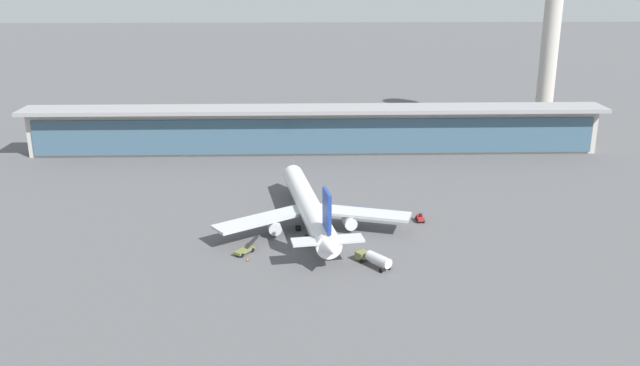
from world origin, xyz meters
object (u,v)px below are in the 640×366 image
(service_truck_under_wing_yellow, at_px, (307,241))
(service_truck_mid_apron_red, at_px, (420,218))
(service_truck_on_taxiway_olive, at_px, (245,250))
(service_truck_near_nose_olive, at_px, (375,259))
(service_truck_by_tail_blue, at_px, (352,210))
(airliner_on_stand, at_px, (309,207))
(control_tower, at_px, (553,19))
(safety_cone_bravo, at_px, (247,260))
(safety_cone_alpha, at_px, (381,267))

(service_truck_under_wing_yellow, relative_size, service_truck_mid_apron_red, 1.10)
(service_truck_under_wing_yellow, xyz_separation_m, service_truck_on_taxiway_olive, (-13.03, -4.52, -0.07))
(service_truck_near_nose_olive, distance_m, service_truck_by_tail_blue, 31.10)
(service_truck_by_tail_blue, bearing_deg, airliner_on_stand, -138.76)
(control_tower, bearing_deg, service_truck_by_tail_blue, -129.93)
(service_truck_under_wing_yellow, relative_size, safety_cone_bravo, 4.61)
(safety_cone_alpha, bearing_deg, service_truck_under_wing_yellow, 138.57)
(service_truck_on_taxiway_olive, relative_size, safety_cone_bravo, 8.95)
(service_truck_under_wing_yellow, xyz_separation_m, safety_cone_bravo, (-12.28, -8.38, -0.56))
(service_truck_near_nose_olive, height_order, service_truck_under_wing_yellow, service_truck_near_nose_olive)
(service_truck_mid_apron_red, height_order, safety_cone_bravo, service_truck_mid_apron_red)
(service_truck_under_wing_yellow, distance_m, safety_cone_alpha, 19.50)
(service_truck_mid_apron_red, xyz_separation_m, service_truck_on_taxiway_olive, (-39.90, -17.50, -0.07))
(service_truck_near_nose_olive, xyz_separation_m, safety_cone_alpha, (1.10, -1.10, -1.39))
(safety_cone_bravo, bearing_deg, service_truck_mid_apron_red, 28.62)
(service_truck_near_nose_olive, distance_m, safety_cone_bravo, 26.05)
(safety_cone_bravo, bearing_deg, safety_cone_alpha, -9.53)
(airliner_on_stand, xyz_separation_m, service_truck_mid_apron_red, (26.17, 3.04, -4.06))
(service_truck_by_tail_blue, bearing_deg, service_truck_on_taxiway_olive, -135.69)
(service_truck_near_nose_olive, bearing_deg, safety_cone_alpha, -45.06)
(airliner_on_stand, xyz_separation_m, service_truck_near_nose_olive, (12.81, -21.73, -3.23))
(service_truck_under_wing_yellow, xyz_separation_m, control_tower, (90.74, 114.13, 38.25))
(airliner_on_stand, relative_size, service_truck_mid_apron_red, 20.11)
(service_truck_mid_apron_red, bearing_deg, safety_cone_alpha, -115.35)
(safety_cone_alpha, bearing_deg, service_truck_mid_apron_red, 64.65)
(service_truck_by_tail_blue, distance_m, safety_cone_alpha, 32.29)
(safety_cone_alpha, bearing_deg, safety_cone_bravo, 170.47)
(service_truck_near_nose_olive, bearing_deg, service_truck_by_tail_blue, 94.11)
(service_truck_mid_apron_red, distance_m, safety_cone_bravo, 44.60)
(service_truck_by_tail_blue, xyz_separation_m, safety_cone_alpha, (3.33, -32.11, -0.49))
(airliner_on_stand, bearing_deg, service_truck_by_tail_blue, 41.24)
(service_truck_near_nose_olive, xyz_separation_m, service_truck_on_taxiway_olive, (-26.54, 7.27, -0.90))
(airliner_on_stand, distance_m, safety_cone_alpha, 27.14)
(airliner_on_stand, relative_size, service_truck_by_tail_blue, 9.95)
(airliner_on_stand, xyz_separation_m, control_tower, (90.04, 104.19, 34.18))
(service_truck_mid_apron_red, bearing_deg, safety_cone_bravo, -151.38)
(service_truck_by_tail_blue, xyz_separation_m, service_truck_on_taxiway_olive, (-24.32, -23.74, 0.00))
(service_truck_mid_apron_red, height_order, service_truck_by_tail_blue, service_truck_by_tail_blue)
(airliner_on_stand, relative_size, safety_cone_bravo, 83.97)
(control_tower, bearing_deg, safety_cone_alpha, -120.93)
(safety_cone_alpha, xyz_separation_m, safety_cone_bravo, (-26.89, 4.51, 0.00))
(service_truck_under_wing_yellow, bearing_deg, control_tower, 51.51)
(service_truck_mid_apron_red, relative_size, safety_cone_alpha, 4.17)
(service_truck_under_wing_yellow, xyz_separation_m, service_truck_mid_apron_red, (26.87, 12.98, 0.00))
(service_truck_under_wing_yellow, height_order, service_truck_mid_apron_red, same)
(service_truck_mid_apron_red, xyz_separation_m, service_truck_by_tail_blue, (-15.59, 6.24, -0.07))
(service_truck_on_taxiway_olive, height_order, safety_cone_bravo, service_truck_on_taxiway_olive)
(service_truck_under_wing_yellow, xyz_separation_m, safety_cone_alpha, (14.61, -12.89, -0.56))
(service_truck_near_nose_olive, distance_m, service_truck_under_wing_yellow, 17.95)
(safety_cone_bravo, bearing_deg, control_tower, 49.94)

